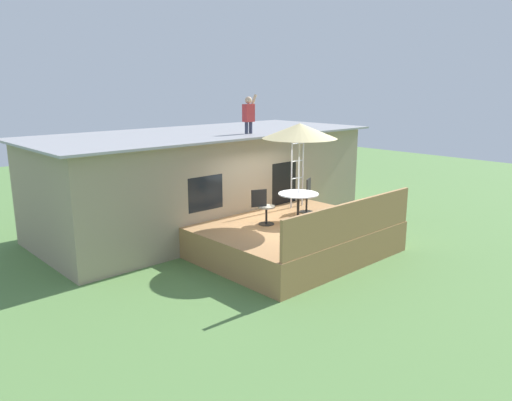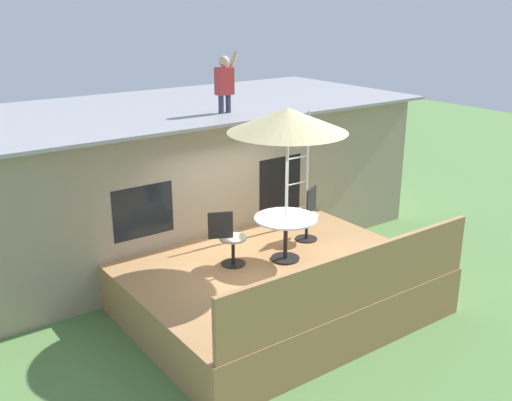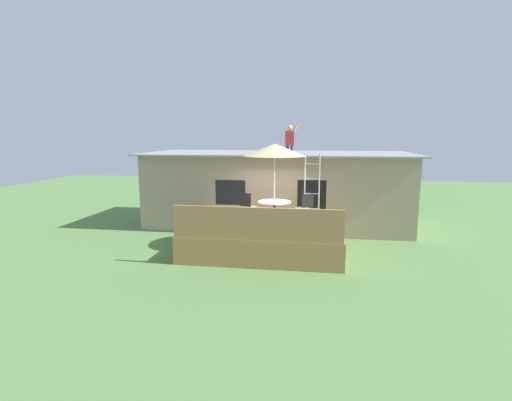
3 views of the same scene
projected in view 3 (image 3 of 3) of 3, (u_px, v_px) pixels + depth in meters
ground_plane at (266, 248)px, 12.39m from camera, size 40.00×40.00×0.00m
house at (277, 188)px, 15.65m from camera, size 10.50×4.50×2.90m
deck at (266, 236)px, 12.32m from camera, size 4.72×3.92×0.80m
deck_railing at (256, 224)px, 10.31m from camera, size 4.62×0.08×0.90m
patio_table at (274, 206)px, 12.10m from camera, size 1.04×1.04×0.74m
patio_umbrella at (275, 150)px, 11.81m from camera, size 1.90×1.90×2.54m
step_ladder at (312, 186)px, 12.91m from camera, size 0.52×0.04×2.20m
person_figure at (290, 137)px, 13.89m from camera, size 0.47×0.20×1.11m
patio_chair_left at (249, 207)px, 12.63m from camera, size 0.60×0.44×0.92m
patio_chair_right at (304, 208)px, 12.46m from camera, size 0.58×0.44×0.92m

